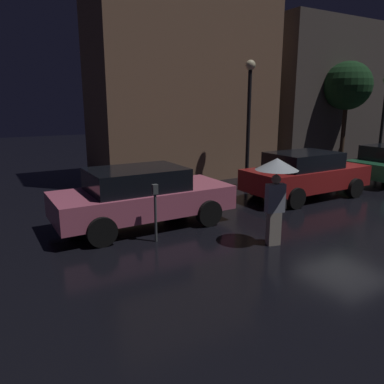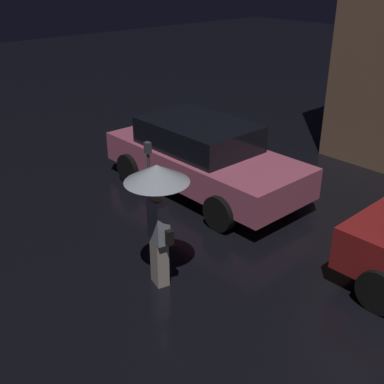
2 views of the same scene
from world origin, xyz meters
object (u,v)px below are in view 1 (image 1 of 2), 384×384
Objects in this scene: street_lamp_near at (249,107)px; parked_car_pink at (142,195)px; parking_meter at (155,207)px; pedestrian_with_umbrella at (276,179)px; street_lamp_far at (384,105)px; parked_car_red at (305,174)px.

parked_car_pink is at bearing -155.58° from street_lamp_near.
pedestrian_with_umbrella is at bearing -34.13° from parking_meter.
pedestrian_with_umbrella is 0.45× the size of street_lamp_far.
parked_car_red is 6.14m from parking_meter.
parked_car_pink is at bearing 179.29° from parked_car_red.
parked_car_red reaches higher than parking_meter.
parked_car_red is 8.15m from street_lamp_far.
parked_car_pink is at bearing 80.95° from parking_meter.
parked_car_red is 0.96× the size of street_lamp_near.
street_lamp_near is (3.28, 5.11, 1.42)m from pedestrian_with_umbrella.
pedestrian_with_umbrella reaches higher than parking_meter.
parking_meter is 14.14m from street_lamp_far.
parking_meter is (-6.01, -1.26, 0.03)m from parked_car_red.
parked_car_pink is 3.44m from pedestrian_with_umbrella.
street_lamp_near reaches higher than parked_car_pink.
street_lamp_near is at bearing 24.57° from parked_car_pink.
parked_car_red is at bearing 11.83° from parking_meter.
street_lamp_near is (5.45, 3.64, 2.10)m from parking_meter.
street_lamp_near reaches higher than parked_car_red.
street_lamp_near is 8.04m from street_lamp_far.
parked_car_red is 4.76m from pedestrian_with_umbrella.
parking_meter is (-0.20, -1.25, 0.03)m from parked_car_pink.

